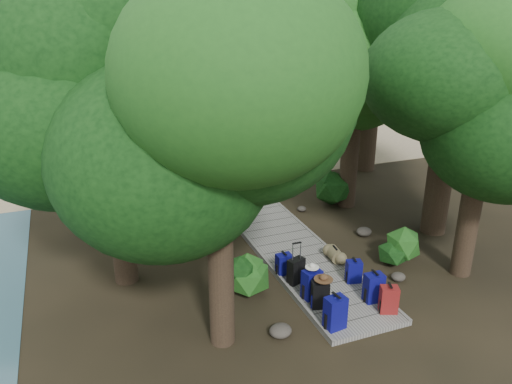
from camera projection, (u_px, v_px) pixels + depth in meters
name	position (u px, v px, depth m)	size (l,w,h in m)	color
ground	(279.00, 238.00, 14.97)	(120.00, 120.00, 0.00)	#302718
sand_beach	(167.00, 122.00, 28.85)	(40.00, 22.00, 0.02)	tan
boardwalk	(266.00, 223.00, 15.81)	(2.00, 12.00, 0.12)	gray
backpack_left_a	(335.00, 311.00, 10.55)	(0.44, 0.31, 0.82)	#090B79
backpack_left_b	(320.00, 293.00, 11.30)	(0.39, 0.27, 0.71)	black
backpack_left_c	(312.00, 283.00, 11.64)	(0.43, 0.30, 0.79)	#090B79
backpack_left_d	(284.00, 263.00, 12.71)	(0.39, 0.28, 0.59)	#090B79
backpack_right_a	(389.00, 298.00, 11.12)	(0.39, 0.28, 0.70)	maroon
backpack_right_b	(374.00, 286.00, 11.52)	(0.43, 0.30, 0.77)	#090B79
backpack_right_c	(354.00, 270.00, 12.33)	(0.37, 0.26, 0.63)	#090B79
backpack_right_d	(354.00, 269.00, 12.54)	(0.32, 0.23, 0.49)	#3A4019
duffel_right_khaki	(335.00, 254.00, 13.39)	(0.35, 0.53, 0.35)	#726444
suitcase_on_boardwalk	(296.00, 271.00, 12.28)	(0.42, 0.23, 0.66)	black
lone_suitcase_on_sand	(210.00, 152.00, 22.06)	(0.43, 0.24, 0.67)	black
hat_brown	(324.00, 277.00, 11.16)	(0.44, 0.44, 0.13)	#51351E
hat_white	(312.00, 265.00, 11.49)	(0.32, 0.32, 0.11)	silver
kayak	(135.00, 147.00, 23.56)	(0.61, 2.80, 0.28)	red
sun_lounger	(256.00, 141.00, 23.92)	(0.60, 1.87, 0.60)	silver
tree_right_a	(483.00, 136.00, 11.72)	(4.43, 4.43, 7.39)	black
tree_right_b	(457.00, 53.00, 13.48)	(5.97, 5.97, 10.66)	black
tree_right_c	(355.00, 82.00, 15.80)	(4.88, 4.88, 8.44)	black
tree_right_d	(376.00, 24.00, 18.89)	(6.34, 6.34, 11.61)	black
tree_right_e	(318.00, 68.00, 20.61)	(4.46, 4.46, 8.02)	black
tree_right_f	(315.00, 49.00, 24.25)	(4.93, 4.93, 8.81)	black
tree_left_a	(218.00, 175.00, 9.15)	(4.42, 4.42, 7.37)	black
tree_left_b	(110.00, 118.00, 11.22)	(4.67, 4.67, 8.41)	black
tree_left_c	(117.00, 78.00, 15.26)	(5.09, 5.09, 8.85)	black
tree_back_a	(135.00, 46.00, 26.34)	(5.05, 5.05, 8.74)	black
tree_back_b	(190.00, 26.00, 27.62)	(5.92, 5.92, 10.58)	black
tree_back_c	(245.00, 41.00, 28.61)	(4.89, 4.89, 8.81)	black
tree_back_d	(63.00, 59.00, 24.11)	(4.77, 4.77, 7.95)	black
palm_right_a	(280.00, 74.00, 20.10)	(4.54, 4.54, 7.74)	#13380F
palm_right_b	(282.00, 46.00, 24.37)	(4.69, 4.69, 9.06)	#13380F
palm_right_c	(230.00, 76.00, 25.09)	(3.83, 3.83, 6.09)	#13380F
palm_left_a	(97.00, 102.00, 17.31)	(4.20, 4.20, 6.68)	#13380F
rock_left_a	(281.00, 331.00, 10.57)	(0.49, 0.44, 0.27)	#4C473F
rock_left_b	(222.00, 280.00, 12.57)	(0.32, 0.29, 0.18)	#4C473F
rock_left_c	(218.00, 241.00, 14.40)	(0.57, 0.51, 0.31)	#4C473F
rock_left_d	(180.00, 209.00, 16.76)	(0.34, 0.31, 0.19)	#4C473F
rock_right_a	(398.00, 277.00, 12.68)	(0.38, 0.34, 0.21)	#4C473F
rock_right_b	(364.00, 232.00, 15.07)	(0.46, 0.42, 0.26)	#4C473F
rock_right_c	(302.00, 209.00, 16.82)	(0.31, 0.28, 0.17)	#4C473F
shrub_left_a	(243.00, 276.00, 11.85)	(1.24, 1.24, 1.12)	#1E5218
shrub_left_b	(203.00, 221.00, 15.20)	(0.84, 0.84, 0.75)	#1E5218
shrub_left_c	(165.00, 182.00, 17.79)	(1.35, 1.35, 1.21)	#1E5218
shrub_right_a	(399.00, 249.00, 13.32)	(1.01, 1.01, 0.91)	#1E5218
shrub_right_b	(335.00, 189.00, 17.03)	(1.43, 1.43, 1.28)	#1E5218
shrub_right_c	(263.00, 167.00, 20.11)	(0.79, 0.79, 0.71)	#1E5218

